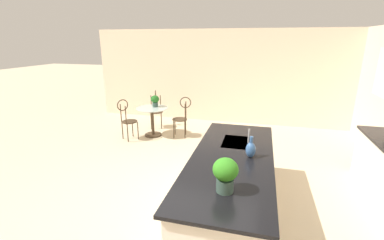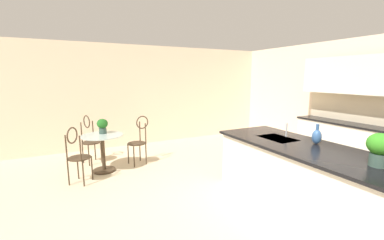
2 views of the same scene
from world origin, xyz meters
name	(u,v)px [view 2 (image 2 of 2)]	position (x,y,z in m)	size (l,w,h in m)	color
ground_plane	(242,213)	(0.00, 0.00, 0.00)	(40.00, 40.00, 0.00)	beige
wall_left_window	(148,95)	(-4.26, 0.00, 1.35)	(0.12, 7.80, 2.70)	beige
kitchen_island	(305,178)	(0.30, 0.85, 0.46)	(2.80, 1.06, 0.92)	white
back_counter_run	(355,144)	(-0.40, 3.21, 0.49)	(2.44, 0.64, 1.52)	white
upper_cabinet_run	(362,75)	(-0.40, 3.18, 1.90)	(2.40, 0.36, 0.76)	white
bistro_table	(103,149)	(-2.51, -1.48, 0.45)	(0.80, 0.80, 0.74)	#3D2D1E
chair_near_window	(77,153)	(-2.07, -1.96, 0.57)	(0.53, 0.53, 1.04)	#3D2D1E
chair_by_island	(90,137)	(-3.19, -1.66, 0.57)	(0.52, 0.49, 1.04)	#3D2D1E
chair_toward_desk	(139,138)	(-2.62, -0.73, 0.57)	(0.45, 0.51, 1.04)	#3D2D1E
sink_faucet	(286,130)	(-0.25, 1.03, 1.03)	(0.02, 0.02, 0.22)	#B2B5BA
potted_plant_on_table	(102,125)	(-2.65, -1.45, 0.91)	(0.21, 0.21, 0.30)	#385147
potted_plant_counter_far	(380,148)	(1.15, 0.87, 1.13)	(0.26, 0.26, 0.36)	#385147
vase_on_counter	(317,136)	(0.25, 1.08, 1.03)	(0.13, 0.13, 0.29)	#386099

